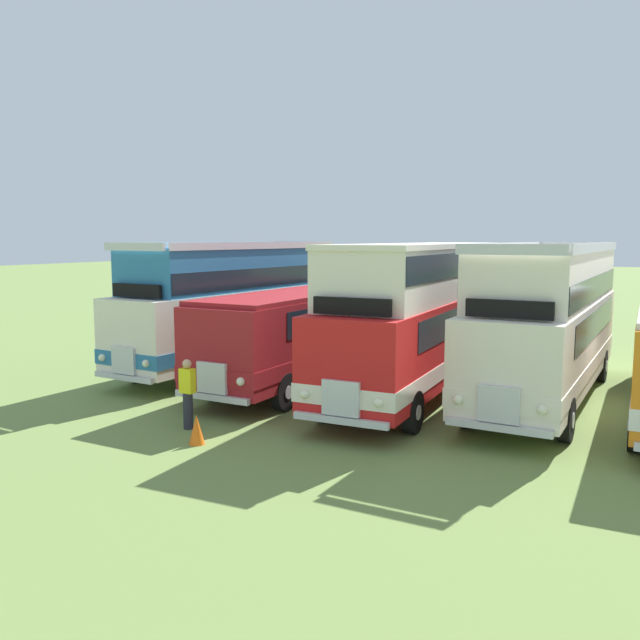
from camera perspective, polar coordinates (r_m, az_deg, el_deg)
ground_plane at (r=19.54m, az=23.97°, el=-7.24°), size 200.00×200.00×0.00m
bus_first_in_row at (r=23.73m, az=-7.35°, el=1.54°), size 3.08×10.63×4.52m
bus_second_in_row at (r=21.37m, az=-0.48°, el=-0.64°), size 2.76×10.87×2.99m
bus_third_in_row at (r=19.91m, az=8.70°, el=0.80°), size 2.89×11.68×4.49m
bus_fourth_in_row at (r=19.79m, az=19.24°, el=0.10°), size 2.83×10.98×4.52m
cone_mid_row at (r=15.28m, az=-10.68°, el=-9.34°), size 0.36×0.36×0.68m
marshal_person at (r=16.38m, az=-11.44°, el=-6.27°), size 0.36×0.24×1.73m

